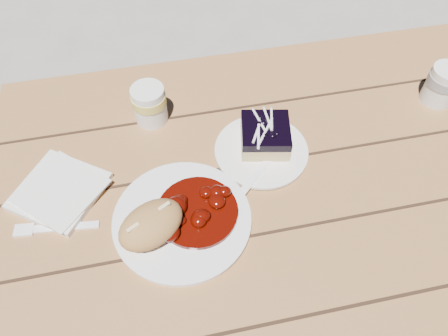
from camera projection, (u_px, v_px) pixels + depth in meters
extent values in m
plane|color=gray|center=(311.00, 302.00, 1.49)|extent=(60.00, 60.00, 0.00)
cube|color=brown|center=(367.00, 184.00, 0.90)|extent=(2.00, 0.80, 0.05)
cube|color=brown|center=(10.00, 217.00, 1.28)|extent=(0.07, 0.07, 0.70)
cube|color=brown|center=(272.00, 76.00, 1.50)|extent=(1.80, 0.25, 0.04)
cube|color=brown|center=(55.00, 154.00, 1.60)|extent=(0.06, 0.06, 0.42)
cylinder|color=white|center=(182.00, 220.00, 0.81)|extent=(0.25, 0.25, 0.02)
ellipsoid|color=#AF7E43|center=(151.00, 225.00, 0.76)|extent=(0.15, 0.13, 0.06)
cylinder|color=white|center=(261.00, 151.00, 0.91)|extent=(0.19, 0.19, 0.01)
cube|color=#D3B673|center=(265.00, 139.00, 0.90)|extent=(0.11, 0.11, 0.03)
cube|color=black|center=(266.00, 130.00, 0.88)|extent=(0.11, 0.11, 0.02)
cylinder|color=white|center=(442.00, 85.00, 0.97)|extent=(0.07, 0.07, 0.09)
cube|color=white|center=(59.00, 191.00, 0.85)|extent=(0.21, 0.21, 0.01)
cylinder|color=white|center=(150.00, 105.00, 0.94)|extent=(0.07, 0.07, 0.09)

